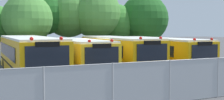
{
  "coord_description": "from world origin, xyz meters",
  "views": [
    {
      "loc": [
        -8.17,
        -19.84,
        3.09
      ],
      "look_at": [
        1.03,
        0.0,
        1.6
      ],
      "focal_mm": 49.62,
      "sensor_mm": 36.0,
      "label": 1
    }
  ],
  "objects_px": {
    "school_bus_1": "(76,55)",
    "tree_2": "(27,18)",
    "tree_4": "(68,11)",
    "traffic_cone": "(202,88)",
    "school_bus_0": "(29,55)",
    "school_bus_2": "(118,53)",
    "tree_3": "(43,12)",
    "tree_5": "(95,13)",
    "tree_7": "(144,18)",
    "school_bus_3": "(157,52)",
    "tree_6": "(117,23)"
  },
  "relations": [
    {
      "from": "school_bus_1",
      "to": "tree_2",
      "type": "relative_size",
      "value": 1.51
    },
    {
      "from": "tree_4",
      "to": "traffic_cone",
      "type": "distance_m",
      "value": 18.99
    },
    {
      "from": "school_bus_0",
      "to": "school_bus_2",
      "type": "relative_size",
      "value": 1.15
    },
    {
      "from": "tree_3",
      "to": "tree_4",
      "type": "bearing_deg",
      "value": 3.57
    },
    {
      "from": "tree_5",
      "to": "tree_7",
      "type": "xyz_separation_m",
      "value": [
        5.35,
        -0.45,
        -0.44
      ]
    },
    {
      "from": "tree_3",
      "to": "tree_7",
      "type": "bearing_deg",
      "value": -8.68
    },
    {
      "from": "school_bus_3",
      "to": "tree_5",
      "type": "height_order",
      "value": "tree_5"
    },
    {
      "from": "tree_4",
      "to": "tree_7",
      "type": "relative_size",
      "value": 1.09
    },
    {
      "from": "school_bus_2",
      "to": "tree_3",
      "type": "relative_size",
      "value": 1.41
    },
    {
      "from": "tree_3",
      "to": "tree_5",
      "type": "height_order",
      "value": "tree_5"
    },
    {
      "from": "tree_6",
      "to": "tree_3",
      "type": "bearing_deg",
      "value": 173.68
    },
    {
      "from": "school_bus_1",
      "to": "tree_4",
      "type": "distance_m",
      "value": 10.97
    },
    {
      "from": "tree_4",
      "to": "traffic_cone",
      "type": "relative_size",
      "value": 13.3
    },
    {
      "from": "school_bus_0",
      "to": "traffic_cone",
      "type": "distance_m",
      "value": 10.68
    },
    {
      "from": "school_bus_1",
      "to": "school_bus_0",
      "type": "bearing_deg",
      "value": -0.05
    },
    {
      "from": "tree_7",
      "to": "traffic_cone",
      "type": "distance_m",
      "value": 18.42
    },
    {
      "from": "tree_5",
      "to": "tree_6",
      "type": "height_order",
      "value": "tree_5"
    },
    {
      "from": "tree_2",
      "to": "tree_3",
      "type": "relative_size",
      "value": 0.91
    },
    {
      "from": "tree_3",
      "to": "tree_4",
      "type": "relative_size",
      "value": 0.92
    },
    {
      "from": "school_bus_0",
      "to": "tree_5",
      "type": "distance_m",
      "value": 12.35
    },
    {
      "from": "school_bus_3",
      "to": "tree_7",
      "type": "relative_size",
      "value": 1.6
    },
    {
      "from": "tree_5",
      "to": "tree_4",
      "type": "bearing_deg",
      "value": 152.77
    },
    {
      "from": "tree_2",
      "to": "tree_7",
      "type": "distance_m",
      "value": 12.16
    },
    {
      "from": "tree_2",
      "to": "tree_7",
      "type": "height_order",
      "value": "tree_7"
    },
    {
      "from": "tree_2",
      "to": "tree_4",
      "type": "height_order",
      "value": "tree_4"
    },
    {
      "from": "traffic_cone",
      "to": "tree_2",
      "type": "bearing_deg",
      "value": 108.56
    },
    {
      "from": "tree_3",
      "to": "school_bus_2",
      "type": "bearing_deg",
      "value": -72.2
    },
    {
      "from": "school_bus_2",
      "to": "traffic_cone",
      "type": "bearing_deg",
      "value": 93.27
    },
    {
      "from": "school_bus_0",
      "to": "tree_6",
      "type": "distance_m",
      "value": 14.13
    },
    {
      "from": "school_bus_1",
      "to": "tree_3",
      "type": "xyz_separation_m",
      "value": [
        0.08,
        9.93,
        3.33
      ]
    },
    {
      "from": "school_bus_1",
      "to": "tree_4",
      "type": "bearing_deg",
      "value": -104.02
    },
    {
      "from": "tree_6",
      "to": "tree_7",
      "type": "distance_m",
      "value": 2.94
    },
    {
      "from": "tree_5",
      "to": "school_bus_1",
      "type": "bearing_deg",
      "value": -119.36
    },
    {
      "from": "school_bus_3",
      "to": "tree_3",
      "type": "height_order",
      "value": "tree_3"
    },
    {
      "from": "tree_2",
      "to": "tree_7",
      "type": "xyz_separation_m",
      "value": [
        12.15,
        0.6,
        0.22
      ]
    },
    {
      "from": "tree_2",
      "to": "tree_6",
      "type": "relative_size",
      "value": 1.09
    },
    {
      "from": "tree_2",
      "to": "tree_5",
      "type": "bearing_deg",
      "value": 8.79
    },
    {
      "from": "school_bus_3",
      "to": "tree_4",
      "type": "height_order",
      "value": "tree_4"
    },
    {
      "from": "school_bus_3",
      "to": "tree_7",
      "type": "xyz_separation_m",
      "value": [
        3.72,
        8.22,
        2.88
      ]
    },
    {
      "from": "school_bus_3",
      "to": "school_bus_2",
      "type": "bearing_deg",
      "value": 1.69
    },
    {
      "from": "tree_4",
      "to": "tree_2",
      "type": "bearing_deg",
      "value": -152.0
    },
    {
      "from": "school_bus_0",
      "to": "school_bus_3",
      "type": "height_order",
      "value": "school_bus_0"
    },
    {
      "from": "school_bus_3",
      "to": "tree_7",
      "type": "height_order",
      "value": "tree_7"
    },
    {
      "from": "school_bus_1",
      "to": "tree_2",
      "type": "height_order",
      "value": "tree_2"
    },
    {
      "from": "traffic_cone",
      "to": "tree_3",
      "type": "bearing_deg",
      "value": 100.79
    },
    {
      "from": "tree_6",
      "to": "tree_2",
      "type": "bearing_deg",
      "value": -171.85
    },
    {
      "from": "tree_3",
      "to": "tree_4",
      "type": "xyz_separation_m",
      "value": [
        2.43,
        0.15,
        0.19
      ]
    },
    {
      "from": "school_bus_1",
      "to": "tree_5",
      "type": "bearing_deg",
      "value": -119.39
    },
    {
      "from": "school_bus_3",
      "to": "tree_6",
      "type": "xyz_separation_m",
      "value": [
        0.91,
        8.95,
        2.4
      ]
    },
    {
      "from": "school_bus_0",
      "to": "tree_6",
      "type": "relative_size",
      "value": 1.94
    }
  ]
}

